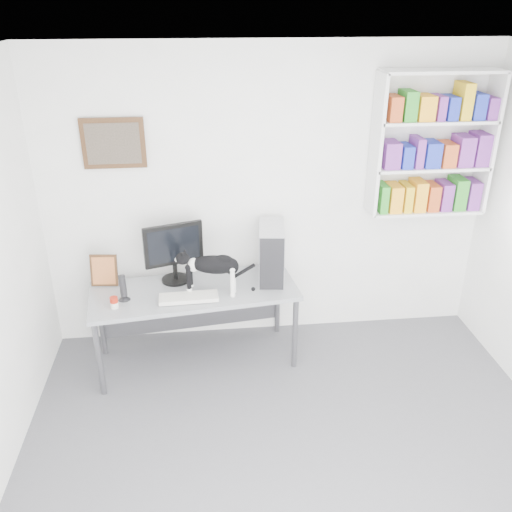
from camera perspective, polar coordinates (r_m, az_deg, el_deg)
The scene contains 11 objects.
room at distance 3.10m, azimuth 6.03°, elevation -6.41°, with size 4.01×4.01×2.70m.
bookshelf at distance 4.98m, azimuth 18.09°, elevation 11.12°, with size 1.03×0.28×1.24m, color silver.
wall_art at distance 4.72m, azimuth -14.78°, elevation 11.40°, with size 0.52×0.04×0.42m, color #452C16.
desk at distance 4.86m, azimuth -6.32°, elevation -7.28°, with size 1.75×0.68×0.73m, color gray.
monitor at distance 4.72m, azimuth -8.64°, elevation 0.37°, with size 0.51×0.25×0.55m, color black.
keyboard at distance 4.52m, azimuth -7.10°, elevation -4.34°, with size 0.49×0.19×0.04m, color silver.
pc_tower at distance 4.74m, azimuth 1.63°, elevation 0.40°, with size 0.22×0.49×0.49m, color #A8A7AC.
speaker at distance 4.57m, azimuth -13.82°, elevation -3.23°, with size 0.10×0.10×0.23m, color black.
leaning_print at distance 4.84m, azimuth -15.72°, elevation -1.40°, with size 0.23×0.09×0.29m, color #452C16.
soup_can at distance 4.50m, azimuth -14.71°, elevation -4.76°, with size 0.06×0.06×0.09m, color #AD1F0E.
cat at distance 4.51m, azimuth -4.57°, elevation -1.92°, with size 0.59×0.16×0.37m, color black, non-canonical shape.
Camera 1 is at (-0.60, -2.57, 2.98)m, focal length 38.00 mm.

